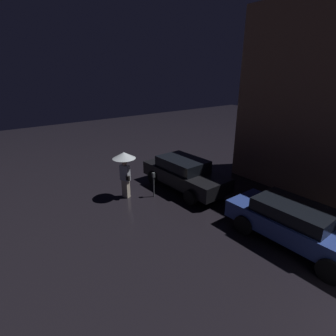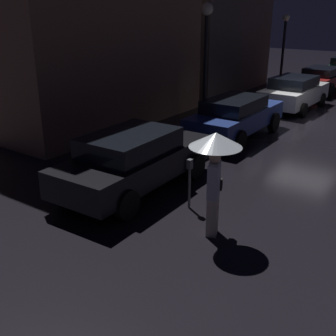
# 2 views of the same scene
# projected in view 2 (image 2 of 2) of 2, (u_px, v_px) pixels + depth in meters

# --- Properties ---
(ground_plane) EXTENTS (60.00, 60.00, 0.00)m
(ground_plane) POSITION_uv_depth(u_px,v_px,m) (308.00, 122.00, 16.99)
(ground_plane) COLOR black
(building_facade_left) EXTENTS (8.88, 3.00, 8.35)m
(building_facade_left) POSITION_uv_depth(u_px,v_px,m) (104.00, 12.00, 15.40)
(building_facade_left) COLOR #8C664C
(building_facade_left) RESTS_ON ground
(building_facade_right) EXTENTS (7.14, 3.00, 8.01)m
(building_facade_right) POSITION_uv_depth(u_px,v_px,m) (219.00, 13.00, 22.16)
(building_facade_right) COLOR #564C47
(building_facade_right) RESTS_ON ground
(parked_car_black) EXTENTS (4.61, 2.02, 1.51)m
(parked_car_black) POSITION_uv_depth(u_px,v_px,m) (134.00, 159.00, 10.46)
(parked_car_black) COLOR black
(parked_car_black) RESTS_ON ground
(parked_car_blue) EXTENTS (4.62, 1.91, 1.43)m
(parked_car_blue) POSITION_uv_depth(u_px,v_px,m) (236.00, 116.00, 14.75)
(parked_car_blue) COLOR navy
(parked_car_blue) RESTS_ON ground
(parked_car_white) EXTENTS (4.25, 1.99, 1.46)m
(parked_car_white) POSITION_uv_depth(u_px,v_px,m) (294.00, 92.00, 18.86)
(parked_car_white) COLOR silver
(parked_car_white) RESTS_ON ground
(parked_car_red) EXTENTS (4.08, 1.90, 1.32)m
(parked_car_red) POSITION_uv_depth(u_px,v_px,m) (322.00, 78.00, 22.67)
(parked_car_red) COLOR maroon
(parked_car_red) RESTS_ON ground
(pedestrian_with_umbrella) EXTENTS (1.02, 1.02, 2.16)m
(pedestrian_with_umbrella) POSITION_uv_depth(u_px,v_px,m) (215.00, 158.00, 8.01)
(pedestrian_with_umbrella) COLOR beige
(pedestrian_with_umbrella) RESTS_ON ground
(parking_meter) EXTENTS (0.12, 0.10, 1.19)m
(parking_meter) POSITION_uv_depth(u_px,v_px,m) (190.00, 178.00, 9.46)
(parking_meter) COLOR #4C5154
(parking_meter) RESTS_ON ground
(street_lamp_near) EXTENTS (0.49, 0.49, 4.51)m
(street_lamp_near) POSITION_uv_depth(u_px,v_px,m) (206.00, 33.00, 16.52)
(street_lamp_near) COLOR black
(street_lamp_near) RESTS_ON ground
(street_lamp_far) EXTENTS (0.38, 0.38, 3.98)m
(street_lamp_far) POSITION_uv_depth(u_px,v_px,m) (284.00, 40.00, 22.81)
(street_lamp_far) COLOR black
(street_lamp_far) RESTS_ON ground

